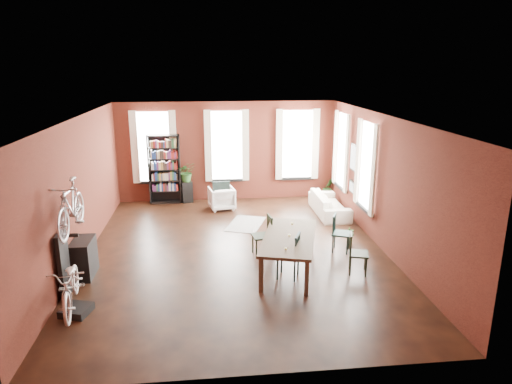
{
  "coord_description": "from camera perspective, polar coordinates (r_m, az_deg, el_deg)",
  "views": [
    {
      "loc": [
        -0.63,
        -10.08,
        4.32
      ],
      "look_at": [
        0.53,
        0.6,
        1.31
      ],
      "focal_mm": 32.0,
      "sensor_mm": 36.0,
      "label": 1
    }
  ],
  "objects": [
    {
      "name": "dining_chair_d",
      "position": [
        11.05,
        10.61,
        -5.1
      ],
      "size": [
        0.55,
        0.55,
        0.9
      ],
      "primitive_type": "cube",
      "rotation": [
        0.0,
        0.0,
        1.16
      ],
      "color": "#173431",
      "rests_on": "ground"
    },
    {
      "name": "bicycle_hung",
      "position": [
        8.93,
        -22.36,
        0.28
      ],
      "size": [
        0.47,
        1.0,
        1.66
      ],
      "primitive_type": "imported",
      "color": "#A5A8AD",
      "rests_on": "bike_wall_rack"
    },
    {
      "name": "dining_chair_b",
      "position": [
        10.65,
        0.75,
        -5.5
      ],
      "size": [
        0.5,
        0.5,
        0.95
      ],
      "primitive_type": "cube",
      "rotation": [
        0.0,
        0.0,
        -1.43
      ],
      "color": "black",
      "rests_on": "ground"
    },
    {
      "name": "dining_chair_c",
      "position": [
        10.02,
        12.69,
        -7.54
      ],
      "size": [
        0.5,
        0.5,
        0.88
      ],
      "primitive_type": "cube",
      "rotation": [
        0.0,
        0.0,
        1.3
      ],
      "color": "black",
      "rests_on": "ground"
    },
    {
      "name": "plant_on_stand",
      "position": [
        14.79,
        -8.66,
        2.24
      ],
      "size": [
        0.7,
        0.75,
        0.49
      ],
      "primitive_type": "imported",
      "rotation": [
        0.0,
        0.0,
        0.23
      ],
      "color": "#2B5D25",
      "rests_on": "plant_stand"
    },
    {
      "name": "plant_small",
      "position": [
        11.62,
        11.63,
        -6.09
      ],
      "size": [
        0.33,
        0.48,
        0.16
      ],
      "primitive_type": "imported",
      "rotation": [
        0.0,
        0.0,
        0.25
      ],
      "color": "#2C5120",
      "rests_on": "ground"
    },
    {
      "name": "bookshelf",
      "position": [
        14.8,
        -11.36,
        2.79
      ],
      "size": [
        1.0,
        0.32,
        2.2
      ],
      "primitive_type": "cube",
      "color": "black",
      "rests_on": "ground"
    },
    {
      "name": "console_table",
      "position": [
        10.33,
        -20.73,
        -7.72
      ],
      "size": [
        0.4,
        0.8,
        0.8
      ],
      "primitive_type": "cube",
      "color": "black",
      "rests_on": "ground"
    },
    {
      "name": "bike_trainer",
      "position": [
        9.04,
        -21.54,
        -13.59
      ],
      "size": [
        0.58,
        0.58,
        0.14
      ],
      "primitive_type": "cube",
      "rotation": [
        0.0,
        0.0,
        -0.28
      ],
      "color": "black",
      "rests_on": "ground"
    },
    {
      "name": "cream_sofa",
      "position": [
        13.75,
        9.18,
        -1.08
      ],
      "size": [
        0.61,
        2.08,
        0.81
      ],
      "primitive_type": "imported",
      "rotation": [
        0.0,
        0.0,
        1.57
      ],
      "color": "beige",
      "rests_on": "ground"
    },
    {
      "name": "bicycle_floor",
      "position": [
        8.64,
        -22.37,
        -8.38
      ],
      "size": [
        0.71,
        0.96,
        1.68
      ],
      "primitive_type": "imported",
      "rotation": [
        0.0,
        0.0,
        0.15
      ],
      "color": "beige",
      "rests_on": "bike_trainer"
    },
    {
      "name": "white_armchair",
      "position": [
        14.06,
        -4.32,
        -0.65
      ],
      "size": [
        0.85,
        0.81,
        0.76
      ],
      "primitive_type": "imported",
      "rotation": [
        0.0,
        0.0,
        3.32
      ],
      "color": "white",
      "rests_on": "ground"
    },
    {
      "name": "plant_stand",
      "position": [
        14.94,
        -8.66,
        0.04
      ],
      "size": [
        0.42,
        0.42,
        0.68
      ],
      "primitive_type": "cube",
      "rotation": [
        0.0,
        0.0,
        0.27
      ],
      "color": "black",
      "rests_on": "ground"
    },
    {
      "name": "bike_wall_rack",
      "position": [
        9.47,
        -22.9,
        -8.45
      ],
      "size": [
        0.16,
        0.6,
        1.3
      ],
      "primitive_type": "cube",
      "color": "black",
      "rests_on": "ground"
    },
    {
      "name": "dining_table",
      "position": [
        9.93,
        4.13,
        -7.64
      ],
      "size": [
        1.63,
        2.52,
        0.79
      ],
      "primitive_type": "cube",
      "rotation": [
        0.0,
        0.0,
        -0.27
      ],
      "color": "#4B3D2D",
      "rests_on": "ground"
    },
    {
      "name": "striped_rug",
      "position": [
        12.82,
        -1.3,
        -4.01
      ],
      "size": [
        1.29,
        1.6,
        0.01
      ],
      "primitive_type": "cube",
      "rotation": [
        0.0,
        0.0,
        -0.35
      ],
      "color": "black",
      "rests_on": "ground"
    },
    {
      "name": "dining_chair_a",
      "position": [
        9.6,
        4.04,
        -7.94
      ],
      "size": [
        0.58,
        0.58,
        0.97
      ],
      "primitive_type": "cube",
      "rotation": [
        0.0,
        0.0,
        -1.97
      ],
      "color": "#193537",
      "rests_on": "ground"
    },
    {
      "name": "room",
      "position": [
        10.95,
        -1.46,
        4.16
      ],
      "size": [
        9.0,
        9.04,
        3.22
      ],
      "color": "black",
      "rests_on": "ground"
    },
    {
      "name": "plant_by_sofa",
      "position": [
        15.5,
        8.99,
        -0.12
      ],
      "size": [
        0.5,
        0.75,
        0.31
      ],
      "primitive_type": "imported",
      "rotation": [
        0.0,
        0.0,
        0.18
      ],
      "color": "#285A24",
      "rests_on": "ground"
    }
  ]
}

